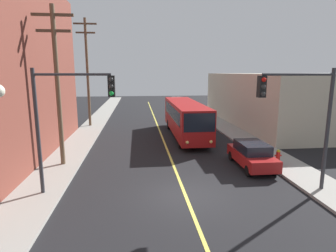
{
  "coord_description": "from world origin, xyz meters",
  "views": [
    {
      "loc": [
        -2.27,
        -12.66,
        5.93
      ],
      "look_at": [
        0.0,
        7.79,
        2.0
      ],
      "focal_mm": 29.93,
      "sensor_mm": 36.0,
      "label": 1
    }
  ],
  "objects": [
    {
      "name": "lane_stripe_center",
      "position": [
        0.0,
        15.0,
        0.01
      ],
      "size": [
        0.16,
        60.0,
        0.01
      ],
      "primitive_type": "cube",
      "color": "#D8CC4C",
      "rests_on": "ground"
    },
    {
      "name": "sidewalk_right",
      "position": [
        7.25,
        10.0,
        0.07
      ],
      "size": [
        2.5,
        90.0,
        0.15
      ],
      "primitive_type": "cube",
      "color": "gray",
      "rests_on": "ground"
    },
    {
      "name": "fire_hydrant",
      "position": [
        6.85,
        4.06,
        0.58
      ],
      "size": [
        0.44,
        0.26,
        0.84
      ],
      "color": "red",
      "rests_on": "sidewalk_right"
    },
    {
      "name": "building_right_warehouse",
      "position": [
        14.5,
        18.41,
        2.91
      ],
      "size": [
        12.0,
        21.73,
        5.82
      ],
      "color": "beige",
      "rests_on": "ground"
    },
    {
      "name": "ground_plane",
      "position": [
        0.0,
        0.0,
        0.0
      ],
      "size": [
        120.0,
        120.0,
        0.0
      ],
      "primitive_type": "plane",
      "color": "black"
    },
    {
      "name": "city_bus",
      "position": [
        2.2,
        12.97,
        1.82
      ],
      "size": [
        2.61,
        12.17,
        3.2
      ],
      "color": "maroon",
      "rests_on": "ground"
    },
    {
      "name": "traffic_signal_right_corner",
      "position": [
        5.41,
        -0.25,
        4.3
      ],
      "size": [
        3.75,
        0.48,
        6.0
      ],
      "color": "#2D2D33",
      "rests_on": "sidewalk_right"
    },
    {
      "name": "utility_pole_mid",
      "position": [
        -7.51,
        18.77,
        6.38
      ],
      "size": [
        2.4,
        0.28,
        11.41
      ],
      "color": "brown",
      "rests_on": "sidewalk_left"
    },
    {
      "name": "utility_pole_near",
      "position": [
        -7.08,
        5.25,
        5.5
      ],
      "size": [
        2.4,
        0.28,
        9.71
      ],
      "color": "brown",
      "rests_on": "sidewalk_left"
    },
    {
      "name": "parked_car_red",
      "position": [
        4.88,
        3.68,
        0.84
      ],
      "size": [
        1.85,
        4.41,
        1.62
      ],
      "color": "maroon",
      "rests_on": "ground"
    },
    {
      "name": "traffic_signal_left_corner",
      "position": [
        -5.41,
        0.8,
        4.3
      ],
      "size": [
        3.75,
        0.48,
        6.0
      ],
      "color": "#2D2D33",
      "rests_on": "sidewalk_left"
    },
    {
      "name": "sidewalk_left",
      "position": [
        -7.25,
        10.0,
        0.07
      ],
      "size": [
        2.5,
        90.0,
        0.15
      ],
      "primitive_type": "cube",
      "color": "gray",
      "rests_on": "ground"
    }
  ]
}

